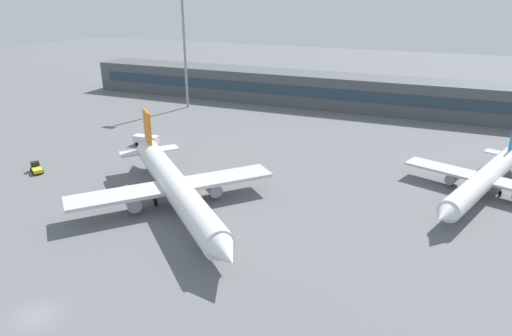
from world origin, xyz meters
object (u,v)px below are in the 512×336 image
Objects in this scene: airplane_mid at (484,180)px; floodlight_tower_west at (184,44)px; service_van_white at (146,140)px; airplane_near at (176,188)px; baggage_tug_yellow at (36,168)px.

airplane_mid is 1.17× the size of floodlight_tower_west.
floodlight_tower_west is (-9.26, 33.13, 16.42)m from service_van_white.
floodlight_tower_west is (-74.69, 34.08, 14.71)m from airplane_mid.
floodlight_tower_west reaches higher than service_van_white.
airplane_near is 6.65× the size of service_van_white.
airplane_near reaches higher than baggage_tug_yellow.
airplane_mid is 9.46× the size of baggage_tug_yellow.
floodlight_tower_west reaches higher than airplane_mid.
floodlight_tower_west is at bearing 119.11° from airplane_near.
baggage_tug_yellow is at bearing -165.17° from airplane_mid.
baggage_tug_yellow is 56.42m from floodlight_tower_west.
floodlight_tower_west is at bearing 155.47° from airplane_mid.
airplane_near is 48.69m from airplane_mid.
service_van_white is 38.11m from floodlight_tower_west.
floodlight_tower_west reaches higher than airplane_near.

